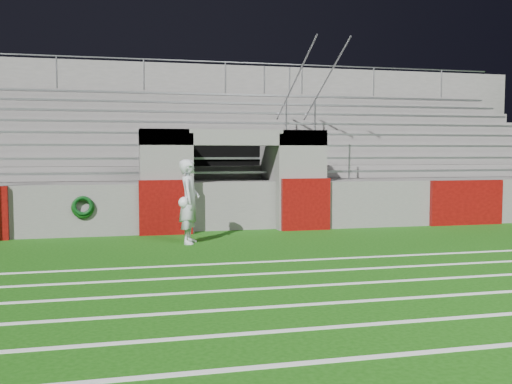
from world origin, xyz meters
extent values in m
plane|color=#164B0C|center=(0.00, 0.00, 0.00)|extent=(90.00, 90.00, 0.00)
cube|color=white|center=(0.00, -6.00, 0.01)|extent=(28.00, 0.09, 0.01)
cube|color=white|center=(0.00, -5.00, 0.01)|extent=(28.00, 0.09, 0.01)
cube|color=white|center=(0.00, -4.00, 0.01)|extent=(28.00, 0.09, 0.01)
cube|color=white|center=(0.00, -3.00, 0.01)|extent=(28.00, 0.09, 0.01)
cube|color=white|center=(0.00, -2.00, 0.01)|extent=(28.00, 0.09, 0.01)
cube|color=white|center=(0.00, -1.00, 0.01)|extent=(28.00, 0.09, 0.01)
cube|color=slate|center=(7.70, 3.17, 0.62)|extent=(10.60, 0.35, 1.25)
cube|color=slate|center=(-1.80, 3.50, 1.30)|extent=(1.20, 1.00, 2.60)
cube|color=slate|center=(1.80, 3.50, 1.30)|extent=(1.20, 1.00, 2.60)
cube|color=black|center=(0.00, 5.20, 1.25)|extent=(2.60, 0.20, 2.50)
cube|color=slate|center=(-1.15, 4.10, 1.25)|extent=(0.10, 2.20, 2.50)
cube|color=slate|center=(1.15, 4.10, 1.25)|extent=(0.10, 2.20, 2.50)
cube|color=slate|center=(0.00, 3.50, 2.40)|extent=(4.80, 1.00, 0.40)
cube|color=slate|center=(0.00, 7.35, 1.15)|extent=(26.00, 8.00, 0.20)
cube|color=slate|center=(0.00, 7.35, 0.53)|extent=(26.00, 8.00, 1.05)
cube|color=#570807|center=(-1.80, 2.94, 0.68)|extent=(1.30, 0.15, 1.35)
cube|color=#570807|center=(1.80, 2.94, 0.68)|extent=(1.30, 0.15, 1.35)
cube|color=#570807|center=(6.50, 2.94, 0.62)|extent=(2.20, 0.15, 1.25)
cube|color=gray|center=(0.00, 4.43, 1.47)|extent=(23.00, 0.28, 0.06)
cube|color=slate|center=(0.00, 5.28, 1.44)|extent=(24.00, 0.75, 0.38)
cube|color=gray|center=(0.00, 5.18, 1.85)|extent=(23.00, 0.28, 0.06)
cube|color=slate|center=(0.00, 6.03, 1.63)|extent=(24.00, 0.75, 0.76)
cube|color=gray|center=(0.00, 5.93, 2.23)|extent=(23.00, 0.28, 0.06)
cube|color=slate|center=(0.00, 6.78, 1.82)|extent=(24.00, 0.75, 1.14)
cube|color=gray|center=(0.00, 6.68, 2.61)|extent=(23.00, 0.28, 0.06)
cube|color=slate|center=(0.00, 7.53, 2.01)|extent=(24.00, 0.75, 1.52)
cube|color=gray|center=(0.00, 7.43, 2.99)|extent=(23.00, 0.28, 0.06)
cube|color=slate|center=(0.00, 8.28, 2.20)|extent=(24.00, 0.75, 1.90)
cube|color=gray|center=(0.00, 8.18, 3.37)|extent=(23.00, 0.28, 0.06)
cube|color=slate|center=(0.00, 9.03, 2.39)|extent=(24.00, 0.75, 2.28)
cube|color=gray|center=(0.00, 8.93, 3.75)|extent=(23.00, 0.28, 0.06)
cube|color=slate|center=(0.00, 9.78, 2.58)|extent=(24.00, 0.75, 2.66)
cube|color=gray|center=(0.00, 9.68, 4.13)|extent=(23.00, 0.28, 0.06)
cube|color=slate|center=(0.00, 10.45, 2.65)|extent=(26.00, 0.60, 5.29)
cylinder|color=#A5A8AD|center=(2.50, 4.15, 1.75)|extent=(0.05, 0.05, 1.00)
cylinder|color=#A5A8AD|center=(2.50, 7.15, 3.27)|extent=(0.05, 0.05, 1.00)
cylinder|color=#A5A8AD|center=(2.50, 10.15, 4.79)|extent=(0.05, 0.05, 1.00)
cylinder|color=#A5A8AD|center=(2.50, 7.15, 3.77)|extent=(0.05, 6.02, 3.08)
cylinder|color=#A5A8AD|center=(3.50, 4.15, 1.75)|extent=(0.05, 0.05, 1.00)
cylinder|color=#A5A8AD|center=(3.50, 7.15, 3.27)|extent=(0.05, 0.05, 1.00)
cylinder|color=#A5A8AD|center=(3.50, 10.15, 4.79)|extent=(0.05, 0.05, 1.00)
cylinder|color=#A5A8AD|center=(3.50, 7.15, 3.77)|extent=(0.05, 6.02, 3.08)
cylinder|color=#A5A8AD|center=(-5.00, 10.15, 4.84)|extent=(0.05, 0.05, 1.10)
cylinder|color=#A5A8AD|center=(-2.00, 10.15, 4.84)|extent=(0.05, 0.05, 1.10)
cylinder|color=#A5A8AD|center=(1.00, 10.15, 4.84)|extent=(0.05, 0.05, 1.10)
cylinder|color=#A5A8AD|center=(4.00, 10.15, 4.84)|extent=(0.05, 0.05, 1.10)
cylinder|color=#A5A8AD|center=(7.00, 10.15, 4.84)|extent=(0.05, 0.05, 1.10)
cylinder|color=#A5A8AD|center=(10.00, 10.15, 4.84)|extent=(0.05, 0.05, 1.10)
cylinder|color=#A5A8AD|center=(0.00, 10.15, 5.39)|extent=(24.00, 0.05, 0.05)
imported|color=silver|center=(-1.39, 1.49, 0.94)|extent=(0.61, 0.78, 1.87)
sphere|color=white|center=(-1.52, 1.39, 0.93)|extent=(0.25, 0.25, 0.25)
torus|color=#0B390C|center=(-3.75, 2.95, 0.72)|extent=(0.54, 0.10, 0.54)
torus|color=#0B3A13|center=(-3.75, 2.90, 0.76)|extent=(0.47, 0.09, 0.47)
camera|label=1|loc=(-2.85, -11.08, 2.03)|focal=40.00mm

